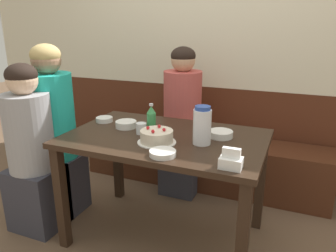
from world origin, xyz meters
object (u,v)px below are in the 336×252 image
Objects in this scene: bowl_side_dish at (221,134)px; person_teal_shirt at (32,155)px; bowl_sauce_shallow at (104,119)px; person_pale_blue_shirt at (54,136)px; bowl_soup_white at (163,153)px; glass_tumbler_short at (206,121)px; bowl_rice_small at (126,124)px; person_grey_tee at (182,127)px; napkin_holder at (231,161)px; glass_water_tall at (141,128)px; water_pitcher at (202,126)px; soju_bottle at (151,119)px; bench_seat at (201,161)px; birthday_cake at (156,137)px.

person_teal_shirt reaches higher than bowl_side_dish.
person_pale_blue_shirt reaches higher than bowl_sauce_shallow.
glass_tumbler_short is at bearing 83.04° from bowl_soup_white.
person_grey_tee is at bearing 72.69° from bowl_rice_small.
napkin_holder is at bearing -70.17° from bowl_side_dish.
bowl_side_dish is (0.64, 0.05, -0.00)m from bowl_rice_small.
bowl_rice_small is 0.17m from glass_water_tall.
water_pitcher is 1.92× the size of bowl_sauce_shallow.
soju_bottle is at bearing 3.83° from person_pale_blue_shirt.
bowl_side_dish is (0.33, -0.72, 0.53)m from bench_seat.
soju_bottle reaches higher than bench_seat.
napkin_holder is at bearing -25.09° from bowl_rice_small.
napkin_holder is 0.77× the size of bowl_soup_white.
bowl_soup_white is 1.95× the size of glass_tumbler_short.
person_grey_tee is (-0.31, 0.38, -0.19)m from glass_tumbler_short.
bench_seat is 1.69× the size of person_pale_blue_shirt.
soju_bottle is 0.15× the size of person_pale_blue_shirt.
napkin_holder is at bearing -3.16° from person_teal_shirt.
glass_tumbler_short is (-0.14, 0.17, 0.02)m from bowl_side_dish.
bowl_sauce_shallow is 0.39m from glass_water_tall.
napkin_holder reaches higher than bowl_sauce_shallow.
bowl_side_dish is 0.12× the size of person_grey_tee.
soju_bottle is 2.65× the size of glass_water_tall.
bench_seat is 0.99m from bowl_rice_small.
soju_bottle is 0.15× the size of person_grey_tee.
bowl_side_dish reaches higher than bench_seat.
water_pitcher is 1.60× the size of bowl_rice_small.
glass_tumbler_short is (0.18, -0.55, 0.54)m from bench_seat.
person_pale_blue_shirt reaches higher than soju_bottle.
person_grey_tee is at bearing 87.15° from glass_water_tall.
person_teal_shirt is (-0.88, -1.07, 0.33)m from bench_seat.
birthday_cake is 0.81m from person_grey_tee.
soju_bottle is 0.21m from bowl_rice_small.
person_pale_blue_shirt reaches higher than napkin_holder.
napkin_holder is 0.09× the size of person_pale_blue_shirt.
bowl_sauce_shallow is at bearing 44.80° from person_teal_shirt.
person_grey_tee is at bearing 98.68° from birthday_cake.
person_pale_blue_shirt is at bearing -160.69° from bowl_sauce_shallow.
birthday_cake is 0.19m from glass_water_tall.
bowl_soup_white is 1.04m from person_pale_blue_shirt.
water_pitcher is 0.19m from bowl_side_dish.
soju_bottle is at bearing 122.75° from birthday_cake.
soju_bottle is 0.66m from person_grey_tee.
bowl_sauce_shallow is (-0.77, 0.16, -0.09)m from water_pitcher.
bench_seat is at bearing 68.15° from bowl_rice_small.
bench_seat is 1.84× the size of person_teal_shirt.
water_pitcher is at bearing -1.82° from person_pale_blue_shirt.
soju_bottle is 1.26× the size of bowl_side_dish.
bench_seat is 1.03m from bowl_sauce_shallow.
birthday_cake is at bearing -35.75° from glass_water_tall.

